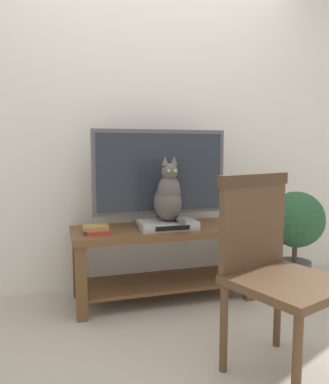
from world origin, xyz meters
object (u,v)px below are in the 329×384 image
(tv_stand, at_px, (163,250))
(cat, at_px, (168,197))
(book_stack, at_px, (97,230))
(potted_plant, at_px, (295,230))
(tv, at_px, (160,175))
(media_box, at_px, (168,225))
(wooden_chair, at_px, (272,259))

(tv_stand, bearing_deg, cat, -74.03)
(book_stack, relative_size, potted_plant, 0.24)
(tv, bearing_deg, media_box, -80.96)
(wooden_chair, xyz_separation_m, potted_plant, (0.72, 0.82, -0.07))
(potted_plant, bearing_deg, book_stack, 175.24)
(cat, height_order, potted_plant, cat)
(tv_stand, bearing_deg, potted_plant, -10.44)
(media_box, bearing_deg, book_stack, -179.85)
(tv, height_order, book_stack, tv)
(wooden_chair, height_order, book_stack, wooden_chair)
(book_stack, height_order, potted_plant, potted_plant)
(tv, bearing_deg, potted_plant, -14.15)
(tv, xyz_separation_m, potted_plant, (0.99, -0.25, -0.41))
(book_stack, bearing_deg, wooden_chair, -51.74)
(tv_stand, xyz_separation_m, wooden_chair, (0.27, -1.01, 0.20))
(cat, relative_size, wooden_chair, 0.47)
(tv_stand, distance_m, tv, 0.54)
(media_box, relative_size, book_stack, 2.17)
(tv, distance_m, book_stack, 0.60)
(wooden_chair, bearing_deg, cat, 104.84)
(tv_stand, height_order, book_stack, book_stack)
(tv_stand, distance_m, wooden_chair, 1.06)
(media_box, xyz_separation_m, cat, (0.00, -0.02, 0.20))
(wooden_chair, bearing_deg, tv, 104.03)
(wooden_chair, relative_size, potted_plant, 1.25)
(cat, bearing_deg, tv_stand, 105.97)
(wooden_chair, bearing_deg, tv_stand, 104.92)
(wooden_chair, bearing_deg, media_box, 104.68)
(media_box, distance_m, wooden_chair, 0.98)
(media_box, xyz_separation_m, book_stack, (-0.50, -0.00, -0.00))
(tv_stand, bearing_deg, wooden_chair, -75.08)
(tv_stand, height_order, tv, tv)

